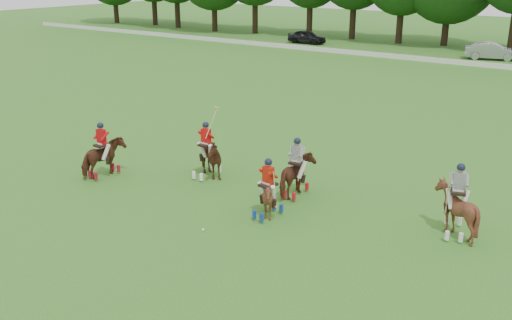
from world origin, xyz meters
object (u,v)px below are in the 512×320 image
Objects in this scene: car_mid at (492,51)px; polo_red_b at (207,158)px; polo_red_a at (103,157)px; polo_ball at (203,230)px; car_left at (307,37)px; polo_stripe_a at (296,175)px; polo_stripe_b at (456,209)px; polo_red_c at (268,197)px.

car_mid is 1.62× the size of polo_red_b.
polo_red_b is at bearing 34.45° from polo_red_a.
car_mid reaches higher than polo_ball.
polo_red_b is at bearing -154.48° from car_left.
polo_ball is (-0.90, -4.26, -0.76)m from polo_stripe_a.
car_left is 43.22m from polo_stripe_a.
polo_stripe_b is (5.76, 0.16, 0.06)m from polo_stripe_a.
polo_red_b reaches higher than car_left.
car_mid is at bearing 91.96° from polo_ball.
polo_stripe_a reaches higher than car_mid.
car_mid is 40.52m from polo_red_a.
polo_red_a reaches higher than polo_red_c.
polo_red_a reaches higher than polo_ball.
polo_red_a is (14.14, -40.20, 0.09)m from car_left.
polo_red_a reaches higher than polo_stripe_a.
car_left is 46.23m from polo_stripe_b.
polo_ball is (1.43, -41.72, -0.71)m from car_mid.
polo_ball is at bearing -13.20° from polo_red_a.
polo_red_c is at bearing 61.82° from polo_ball.
polo_red_b is at bearing -174.57° from polo_stripe_a.
car_mid is 2.03× the size of polo_red_a.
polo_ball is at bearing -146.43° from polo_stripe_b.
polo_red_b reaches higher than car_mid.
car_left is 45.22m from polo_red_c.
polo_red_c is at bearing -23.19° from polo_red_b.
polo_red_b is at bearing 156.81° from polo_red_c.
polo_stripe_a is 5.76m from polo_stripe_b.
polo_red_b is (3.43, 2.35, 0.01)m from polo_red_a.
polo_stripe_b reaches higher than polo_ball.
polo_red_b is 9.75m from polo_stripe_b.
car_mid is at bearing 102.24° from polo_stripe_b.
polo_red_c is at bearing 4.18° from polo_red_a.
polo_red_b reaches higher than polo_red_c.
polo_red_a is 6.73m from polo_ball.
car_left is 1.86× the size of polo_red_a.
polo_stripe_b reaches higher than polo_red_a.
polo_red_a is 1.07× the size of polo_red_c.
polo_red_c is 2.46m from polo_ball.
polo_stripe_b is at bearing -143.18° from car_left.
polo_stripe_b is 26.56× the size of polo_ball.
polo_red_a reaches higher than car_mid.
car_mid is (19.22, 0.00, 0.04)m from car_left.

